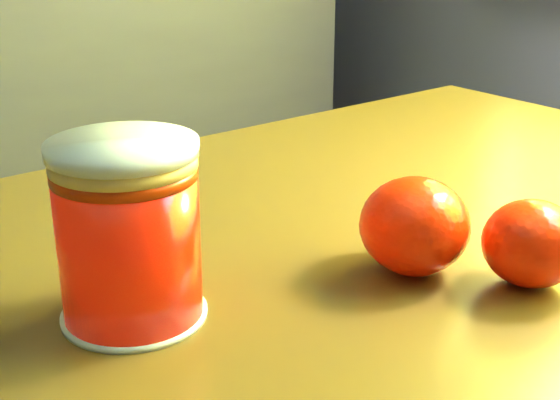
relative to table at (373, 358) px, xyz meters
name	(u,v)px	position (x,y,z in m)	size (l,w,h in m)	color
table	(373,358)	(0.00, 0.00, 0.00)	(1.07, 0.85, 0.72)	brown
juice_glass	(129,233)	(-0.19, -0.01, 0.15)	(0.09, 0.09, 0.11)	red
orange_front	(414,226)	(0.00, -0.04, 0.13)	(0.08, 0.08, 0.07)	#FF2405
orange_back	(415,237)	(0.00, -0.04, 0.12)	(0.06, 0.06, 0.05)	#FF2405
orange_extra	(532,243)	(0.06, -0.09, 0.12)	(0.07, 0.07, 0.06)	#FF2405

